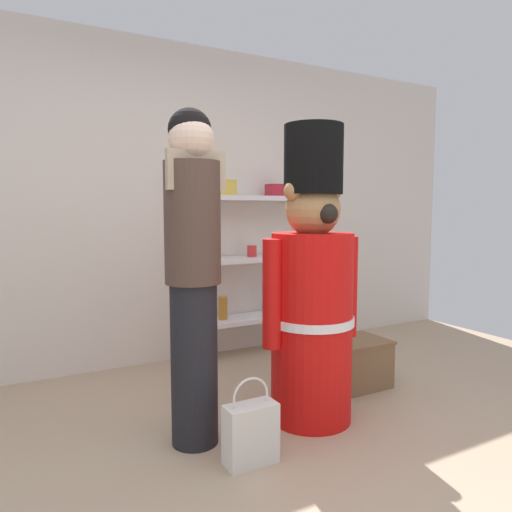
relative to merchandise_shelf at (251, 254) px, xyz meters
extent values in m
plane|color=tan|center=(-0.80, -1.98, -0.88)|extent=(6.40, 6.40, 0.00)
cube|color=silver|center=(-0.80, 0.22, 0.42)|extent=(6.40, 0.12, 2.60)
cube|color=white|center=(-0.55, -0.15, -0.01)|extent=(0.05, 0.05, 1.74)
cube|color=white|center=(0.56, -0.15, -0.01)|extent=(0.05, 0.05, 1.74)
cube|color=white|center=(-0.55, 0.15, -0.01)|extent=(0.05, 0.05, 1.74)
cube|color=white|center=(0.56, 0.15, -0.01)|extent=(0.05, 0.05, 1.74)
cube|color=white|center=(0.00, 0.00, -0.56)|extent=(1.11, 0.30, 0.04)
cube|color=white|center=(0.00, 0.00, -0.04)|extent=(1.11, 0.30, 0.04)
cube|color=white|center=(0.00, 0.00, 0.48)|extent=(1.11, 0.30, 0.04)
cylinder|color=yellow|center=(-0.37, 0.01, 0.02)|extent=(0.08, 0.08, 0.08)
cylinder|color=red|center=(0.00, -0.01, 0.03)|extent=(0.08, 0.08, 0.10)
cylinder|color=white|center=(0.37, -0.01, 0.03)|extent=(0.07, 0.07, 0.10)
cylinder|color=#B27226|center=(-0.28, 0.00, -0.45)|extent=(0.08, 0.08, 0.19)
cylinder|color=navy|center=(0.28, -0.02, -0.46)|extent=(0.07, 0.07, 0.17)
cube|color=gold|center=(-0.25, 0.00, 0.56)|extent=(0.16, 0.13, 0.13)
cube|color=#B21E2D|center=(0.25, 0.00, 0.55)|extent=(0.16, 0.13, 0.11)
cylinder|color=red|center=(-0.31, -1.34, -0.32)|extent=(0.48, 0.48, 1.12)
cylinder|color=white|center=(-0.31, -1.34, -0.27)|extent=(0.50, 0.50, 0.05)
sphere|color=#A87A4B|center=(-0.31, -1.34, 0.38)|extent=(0.32, 0.32, 0.32)
sphere|color=#A87A4B|center=(-0.45, -1.34, 0.48)|extent=(0.11, 0.11, 0.11)
sphere|color=#A87A4B|center=(-0.17, -1.34, 0.48)|extent=(0.11, 0.11, 0.11)
cylinder|color=black|center=(-0.31, -1.34, 0.66)|extent=(0.34, 0.34, 0.39)
cylinder|color=red|center=(-0.58, -1.34, -0.09)|extent=(0.11, 0.11, 0.62)
cylinder|color=red|center=(-0.04, -1.34, -0.09)|extent=(0.11, 0.11, 0.62)
sphere|color=black|center=(-0.31, -1.48, 0.36)|extent=(0.11, 0.11, 0.11)
cylinder|color=black|center=(-1.03, -1.28, -0.44)|extent=(0.25, 0.25, 0.87)
cylinder|color=#4C382D|center=(-1.03, -1.28, 0.31)|extent=(0.29, 0.29, 0.63)
sphere|color=beige|center=(-1.03, -1.28, 0.73)|extent=(0.24, 0.24, 0.24)
cube|color=tan|center=(-1.03, -1.34, 0.58)|extent=(0.31, 0.04, 0.20)
sphere|color=black|center=(-1.03, -1.26, 0.79)|extent=(0.22, 0.22, 0.22)
cube|color=silver|center=(-0.87, -1.61, -0.72)|extent=(0.26, 0.13, 0.30)
torus|color=silver|center=(-0.87, -1.61, -0.53)|extent=(0.20, 0.01, 0.20)
cube|color=brown|center=(0.28, -1.05, -0.72)|extent=(0.43, 0.35, 0.32)
cube|color=brown|center=(0.28, -1.05, -0.55)|extent=(0.45, 0.36, 0.02)
camera|label=1|loc=(-1.92, -3.59, 0.38)|focal=33.21mm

